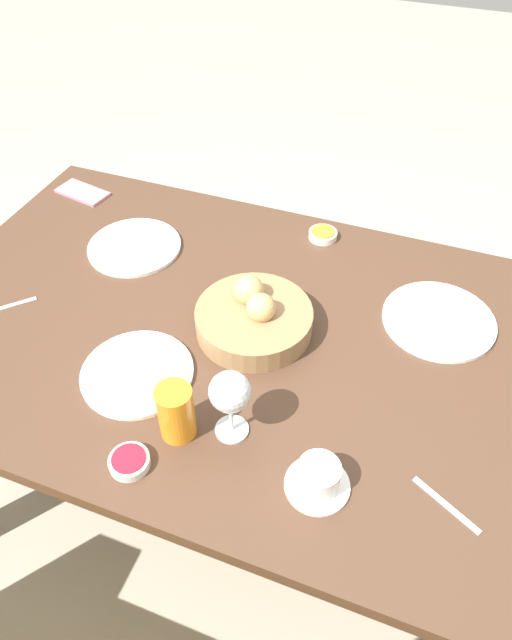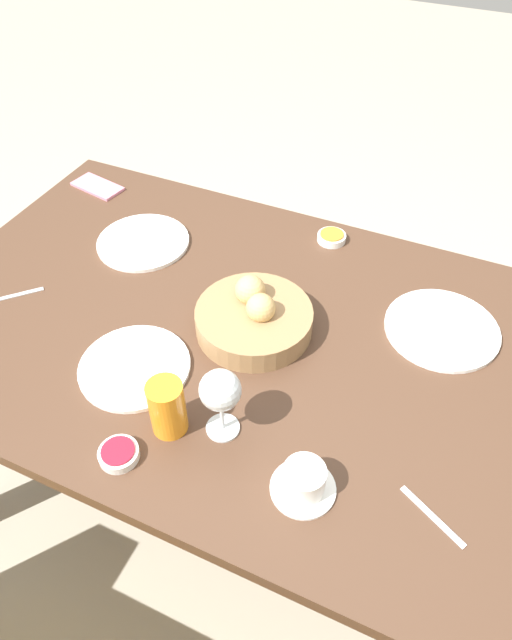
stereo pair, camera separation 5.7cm
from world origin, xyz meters
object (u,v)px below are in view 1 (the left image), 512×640
object	(u,v)px
plate_near_right	(134,247)
jam_bowl_berry	(129,461)
wine_glass	(230,394)
bread_basket	(256,318)
jam_bowl_honey	(323,234)
spoon_coffee	(446,505)
juice_glass	(176,412)
coffee_cup	(318,478)
plate_near_left	(439,320)
cell_phone	(83,192)
plate_far_center	(137,373)

from	to	relation	value
plate_near_right	jam_bowl_berry	distance (m)	0.63
wine_glass	jam_bowl_berry	world-z (taller)	wine_glass
bread_basket	jam_bowl_honey	bearing A→B (deg)	-97.37
bread_basket	spoon_coffee	xyz separation A→B (m)	(-0.45, 0.28, -0.03)
bread_basket	wine_glass	size ratio (longest dim) A/B	1.64
juice_glass	coffee_cup	xyz separation A→B (m)	(-0.27, 0.02, -0.03)
bread_basket	juice_glass	xyz separation A→B (m)	(0.04, 0.30, 0.03)
wine_glass	spoon_coffee	distance (m)	0.41
plate_near_left	spoon_coffee	size ratio (longest dim) A/B	2.03
spoon_coffee	juice_glass	bearing A→B (deg)	2.78
jam_bowl_honey	bread_basket	bearing A→B (deg)	82.63
bread_basket	cell_phone	world-z (taller)	bread_basket
bread_basket	jam_bowl_berry	distance (m)	0.41
bread_basket	plate_far_center	bearing A→B (deg)	48.79
jam_bowl_honey	cell_phone	size ratio (longest dim) A/B	0.46
wine_glass	jam_bowl_berry	xyz separation A→B (m)	(0.14, 0.13, -0.10)
coffee_cup	cell_phone	distance (m)	1.10
juice_glass	jam_bowl_honey	xyz separation A→B (m)	(-0.09, -0.67, -0.05)
jam_bowl_berry	plate_near_left	bearing A→B (deg)	-129.92
plate_far_center	wine_glass	bearing A→B (deg)	166.16
plate_far_center	wine_glass	xyz separation A→B (m)	(-0.23, 0.06, 0.11)
wine_glass	plate_near_left	bearing A→B (deg)	-127.16
jam_bowl_berry	jam_bowl_honey	xyz separation A→B (m)	(-0.14, -0.77, 0.00)
plate_far_center	jam_bowl_honey	world-z (taller)	jam_bowl_honey
plate_near_right	jam_bowl_berry	bearing A→B (deg)	118.30
wine_glass	jam_bowl_berry	bearing A→B (deg)	42.44
bread_basket	jam_bowl_berry	size ratio (longest dim) A/B	3.45
bread_basket	plate_far_center	distance (m)	0.28
plate_near_right	juice_glass	distance (m)	0.58
plate_near_left	plate_far_center	distance (m)	0.67
coffee_cup	jam_bowl_honey	distance (m)	0.71
wine_glass	cell_phone	xyz separation A→B (m)	(0.71, -0.59, -0.11)
jam_bowl_berry	wine_glass	bearing A→B (deg)	-137.56
plate_near_right	cell_phone	size ratio (longest dim) A/B	1.47
cell_phone	coffee_cup	bearing A→B (deg)	143.84
plate_far_center	bread_basket	bearing A→B (deg)	-131.21
plate_far_center	juice_glass	size ratio (longest dim) A/B	1.93
plate_near_left	spoon_coffee	world-z (taller)	plate_near_left
plate_near_left	jam_bowl_berry	size ratio (longest dim) A/B	3.37
bread_basket	plate_near_left	xyz separation A→B (m)	(-0.37, -0.16, -0.03)
spoon_coffee	plate_near_left	bearing A→B (deg)	-80.56
coffee_cup	juice_glass	bearing A→B (deg)	-3.89
plate_near_left	wine_glass	size ratio (longest dim) A/B	1.60
plate_near_left	coffee_cup	bearing A→B (deg)	73.59
plate_far_center	cell_phone	world-z (taller)	plate_far_center
plate_near_left	jam_bowl_berry	world-z (taller)	jam_bowl_berry
cell_phone	wine_glass	bearing A→B (deg)	139.90
wine_glass	cell_phone	size ratio (longest dim) A/B	0.97
coffee_cup	jam_bowl_berry	world-z (taller)	coffee_cup
plate_near_left	wine_glass	bearing A→B (deg)	52.84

